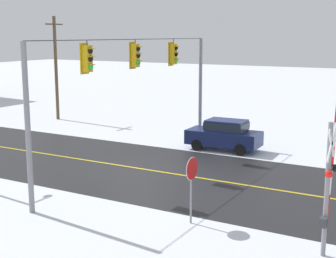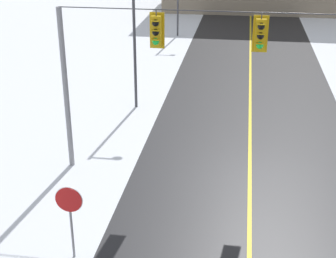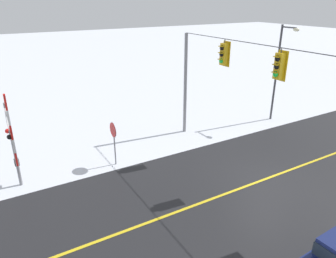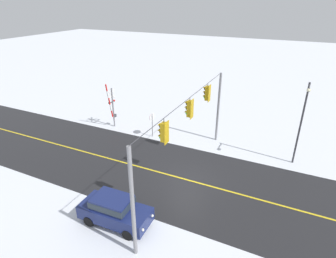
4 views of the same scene
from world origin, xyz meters
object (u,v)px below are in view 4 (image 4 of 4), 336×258
Objects in this scene: stop_sign at (152,120)px; streetlamp_near at (302,118)px; parked_car_navy at (114,209)px; railroad_crossing at (112,105)px.

stop_sign is 0.36× the size of streetlamp_near.
streetlamp_near reaches higher than stop_sign.
streetlamp_near reaches higher than parked_car_navy.
railroad_crossing is at bearing -89.23° from streetlamp_near.
parked_car_navy is (10.74, 3.38, -0.76)m from stop_sign.
streetlamp_near is at bearing 92.43° from stop_sign.
streetlamp_near is at bearing 141.92° from parked_car_navy.
parked_car_navy is at bearing 35.74° from railroad_crossing.
railroad_crossing is 13.66m from parked_car_navy.
parked_car_navy is at bearing -38.08° from streetlamp_near.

